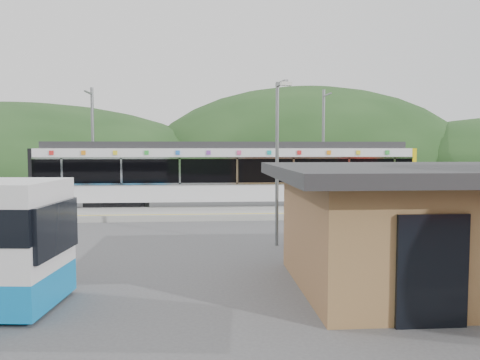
{
  "coord_description": "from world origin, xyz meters",
  "views": [
    {
      "loc": [
        -0.29,
        -19.98,
        3.45
      ],
      "look_at": [
        1.26,
        1.0,
        1.98
      ],
      "focal_mm": 35.0,
      "sensor_mm": 36.0,
      "label": 1
    }
  ],
  "objects": [
    {
      "name": "hills",
      "position": [
        6.19,
        5.29,
        0.0
      ],
      "size": [
        146.0,
        149.0,
        26.0
      ],
      "color": "#1E3D19",
      "rests_on": "ground"
    },
    {
      "name": "ground",
      "position": [
        0.0,
        0.0,
        0.0
      ],
      "size": [
        120.0,
        120.0,
        0.0
      ],
      "primitive_type": "plane",
      "color": "#4C4C4F",
      "rests_on": "ground"
    },
    {
      "name": "yellow_line",
      "position": [
        0.0,
        2.0,
        0.3
      ],
      "size": [
        26.0,
        0.1,
        0.01
      ],
      "primitive_type": "cube",
      "color": "yellow",
      "rests_on": "platform"
    },
    {
      "name": "catenary_mast_west",
      "position": [
        -7.0,
        8.56,
        3.65
      ],
      "size": [
        0.18,
        1.8,
        7.0
      ],
      "color": "slate",
      "rests_on": "ground"
    },
    {
      "name": "station_shelter",
      "position": [
        6.0,
        -9.01,
        1.55
      ],
      "size": [
        9.2,
        6.2,
        3.0
      ],
      "color": "brown",
      "rests_on": "ground"
    },
    {
      "name": "catenary_mast_east",
      "position": [
        7.0,
        8.56,
        3.65
      ],
      "size": [
        0.18,
        1.8,
        7.0
      ],
      "color": "slate",
      "rests_on": "ground"
    },
    {
      "name": "train",
      "position": [
        0.89,
        6.0,
        2.06
      ],
      "size": [
        20.44,
        3.01,
        3.74
      ],
      "color": "black",
      "rests_on": "ground"
    },
    {
      "name": "lamp_post",
      "position": [
        2.2,
        -3.96,
        3.41
      ],
      "size": [
        0.38,
        1.04,
        5.7
      ],
      "rotation": [
        0.0,
        0.0,
        0.18
      ],
      "color": "slate",
      "rests_on": "ground"
    },
    {
      "name": "platform",
      "position": [
        0.0,
        3.3,
        0.15
      ],
      "size": [
        26.0,
        3.2,
        0.3
      ],
      "primitive_type": "cube",
      "color": "#9E9E99",
      "rests_on": "ground"
    }
  ]
}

